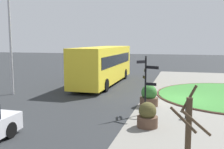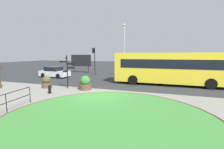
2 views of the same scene
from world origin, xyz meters
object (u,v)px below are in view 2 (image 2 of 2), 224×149
object	(u,v)px
bus_yellow	(169,68)
lamppost_tall	(124,48)
bollard_foreground	(50,89)
signpost_directional	(67,69)
car_near_lane	(55,72)
planter_kerbside	(85,83)
planter_near_signpost	(47,82)
traffic_light_near	(94,55)
billboard_left	(81,61)

from	to	relation	value
bus_yellow	lamppost_tall	distance (m)	8.19
bus_yellow	lamppost_tall	size ratio (longest dim) A/B	1.47
bollard_foreground	bus_yellow	distance (m)	11.54
bus_yellow	signpost_directional	bearing A→B (deg)	-151.14
bus_yellow	car_near_lane	bearing A→B (deg)	177.20
planter_kerbside	planter_near_signpost	bearing A→B (deg)	-174.14
traffic_light_near	lamppost_tall	xyz separation A→B (m)	(4.65, 0.23, 1.01)
car_near_lane	bus_yellow	bearing A→B (deg)	-1.58
lamppost_tall	billboard_left	xyz separation A→B (m)	(-8.09, 1.83, -1.96)
signpost_directional	traffic_light_near	distance (m)	9.95
bus_yellow	bollard_foreground	bearing A→B (deg)	-142.51
bus_yellow	car_near_lane	xyz separation A→B (m)	(-14.82, 0.67, -1.08)
signpost_directional	planter_near_signpost	world-z (taller)	signpost_directional
lamppost_tall	planter_kerbside	xyz separation A→B (m)	(-0.98, -9.88, -3.45)
lamppost_tall	planter_kerbside	bearing A→B (deg)	-95.66
car_near_lane	planter_kerbside	world-z (taller)	car_near_lane
planter_near_signpost	bollard_foreground	bearing A→B (deg)	-43.64
bollard_foreground	traffic_light_near	world-z (taller)	traffic_light_near
car_near_lane	billboard_left	distance (m)	6.36
bollard_foreground	billboard_left	world-z (taller)	billboard_left
car_near_lane	traffic_light_near	xyz separation A→B (m)	(4.09, 4.12, 2.33)
bollard_foreground	traffic_light_near	distance (m)	12.20
bollard_foreground	planter_kerbside	distance (m)	2.94
signpost_directional	lamppost_tall	size ratio (longest dim) A/B	0.41
lamppost_tall	planter_kerbside	distance (m)	10.51
lamppost_tall	billboard_left	bearing A→B (deg)	167.23
signpost_directional	lamppost_tall	distance (m)	10.53
bus_yellow	billboard_left	size ratio (longest dim) A/B	2.93
planter_near_signpost	traffic_light_near	bearing A→B (deg)	89.05
signpost_directional	planter_kerbside	size ratio (longest dim) A/B	2.41
lamppost_tall	billboard_left	size ratio (longest dim) A/B	1.99
billboard_left	planter_near_signpost	xyz separation A→B (m)	(3.28, -12.11, -1.54)
signpost_directional	bus_yellow	xyz separation A→B (m)	(8.83, 4.91, -0.04)
signpost_directional	lamppost_tall	bearing A→B (deg)	74.50
planter_near_signpost	planter_kerbside	bearing A→B (deg)	5.86
bus_yellow	lamppost_tall	world-z (taller)	lamppost_tall
bollard_foreground	billboard_left	bearing A→B (deg)	110.23
lamppost_tall	car_near_lane	bearing A→B (deg)	-153.57
bollard_foreground	planter_kerbside	xyz separation A→B (m)	(2.01, 2.14, 0.20)
bus_yellow	lamppost_tall	xyz separation A→B (m)	(-6.08, 5.01, 2.25)
signpost_directional	billboard_left	world-z (taller)	billboard_left
bollard_foreground	lamppost_tall	xyz separation A→B (m)	(2.99, 12.02, 3.65)
signpost_directional	planter_kerbside	bearing A→B (deg)	1.31
signpost_directional	lamppost_tall	xyz separation A→B (m)	(2.75, 9.92, 2.21)
bollard_foreground	lamppost_tall	world-z (taller)	lamppost_tall
billboard_left	planter_kerbside	bearing A→B (deg)	-61.26
car_near_lane	planter_near_signpost	world-z (taller)	car_near_lane
planter_near_signpost	planter_kerbside	world-z (taller)	planter_kerbside
signpost_directional	car_near_lane	size ratio (longest dim) A/B	0.75
traffic_light_near	billboard_left	world-z (taller)	traffic_light_near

